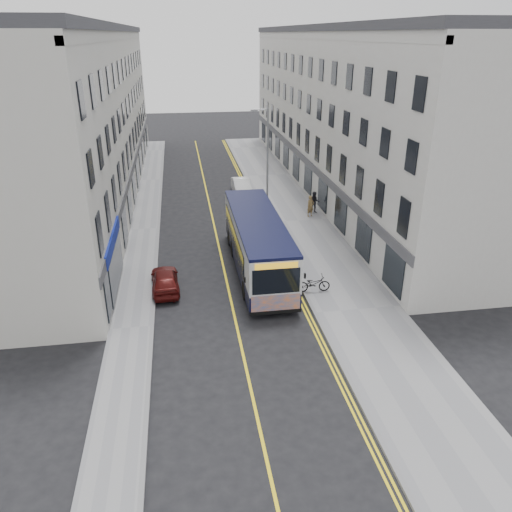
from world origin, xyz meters
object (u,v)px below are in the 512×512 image
object	(u,v)px
streetlamp	(267,159)
car_maroon	(165,280)
city_bus	(257,242)
pedestrian_near	(310,206)
car_white	(242,187)
pedestrian_far	(315,202)
bicycle	(314,284)

from	to	relation	value
streetlamp	car_maroon	distance (m)	14.20
city_bus	pedestrian_near	distance (m)	10.13
city_bus	car_white	bearing A→B (deg)	86.15
pedestrian_near	pedestrian_far	world-z (taller)	pedestrian_far
pedestrian_far	car_white	size ratio (longest dim) A/B	0.41
bicycle	pedestrian_near	bearing A→B (deg)	-11.46
city_bus	pedestrian_far	bearing A→B (deg)	57.42
city_bus	bicycle	world-z (taller)	city_bus
city_bus	car_white	xyz separation A→B (m)	(1.03, 15.39, -1.13)
pedestrian_near	streetlamp	bearing A→B (deg)	137.97
car_white	city_bus	bearing A→B (deg)	-94.55
pedestrian_near	car_maroon	world-z (taller)	pedestrian_near
city_bus	pedestrian_near	xyz separation A→B (m)	(5.41, 8.52, -0.87)
car_maroon	streetlamp	bearing A→B (deg)	-126.64
car_white	streetlamp	bearing A→B (deg)	-78.93
city_bus	streetlamp	bearing A→B (deg)	77.17
car_white	car_maroon	world-z (taller)	car_white
pedestrian_far	car_white	world-z (taller)	pedestrian_far
streetlamp	pedestrian_near	bearing A→B (deg)	-20.57
city_bus	car_maroon	distance (m)	5.74
pedestrian_near	bicycle	bearing A→B (deg)	-125.17
city_bus	pedestrian_near	bearing A→B (deg)	57.62
pedestrian_far	car_maroon	xyz separation A→B (m)	(-11.28, -10.96, -0.33)
bicycle	pedestrian_near	distance (m)	12.20
pedestrian_far	car_maroon	distance (m)	15.73
bicycle	pedestrian_far	size ratio (longest dim) A/B	1.07
pedestrian_near	car_maroon	xyz separation A→B (m)	(-10.76, -10.22, -0.31)
bicycle	car_maroon	world-z (taller)	car_maroon
car_white	car_maroon	xyz separation A→B (m)	(-6.39, -17.08, -0.05)
pedestrian_far	bicycle	bearing A→B (deg)	-97.81
city_bus	pedestrian_far	distance (m)	11.04
bicycle	car_maroon	distance (m)	8.04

